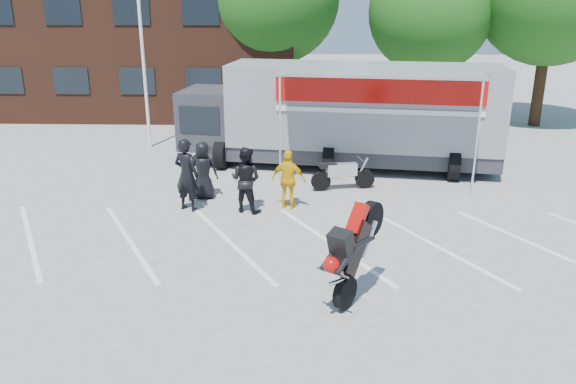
# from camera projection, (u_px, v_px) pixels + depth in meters

# --- Properties ---
(ground) EXTENTS (100.00, 100.00, 0.00)m
(ground) POSITION_uv_depth(u_px,v_px,m) (323.00, 262.00, 12.27)
(ground) COLOR #A1A19C
(ground) RESTS_ON ground
(parking_bay_lines) EXTENTS (18.09, 13.33, 0.01)m
(parking_bay_lines) POSITION_uv_depth(u_px,v_px,m) (322.00, 243.00, 13.21)
(parking_bay_lines) COLOR white
(parking_bay_lines) RESTS_ON ground
(office_building) EXTENTS (18.00, 8.00, 7.00)m
(office_building) POSITION_uv_depth(u_px,v_px,m) (118.00, 40.00, 28.47)
(office_building) COLOR #4C2618
(office_building) RESTS_ON ground
(flagpole) EXTENTS (1.61, 0.12, 8.00)m
(flagpole) POSITION_uv_depth(u_px,v_px,m) (146.00, 11.00, 20.28)
(flagpole) COLOR white
(flagpole) RESTS_ON ground
(tree_mid) EXTENTS (5.44, 5.44, 7.68)m
(tree_mid) POSITION_uv_depth(u_px,v_px,m) (430.00, 12.00, 24.69)
(tree_mid) COLOR #382314
(tree_mid) RESTS_ON ground
(transporter_truck) EXTENTS (11.46, 6.66, 3.45)m
(transporter_truck) POSITION_uv_depth(u_px,v_px,m) (346.00, 166.00, 19.39)
(transporter_truck) COLOR gray
(transporter_truck) RESTS_ON ground
(parked_motorcycle) EXTENTS (2.09, 1.06, 1.04)m
(parked_motorcycle) POSITION_uv_depth(u_px,v_px,m) (343.00, 189.00, 16.98)
(parked_motorcycle) COLOR silver
(parked_motorcycle) RESTS_ON ground
(stunt_bike_rider) EXTENTS (1.70, 1.94, 2.10)m
(stunt_bike_rider) POSITION_uv_depth(u_px,v_px,m) (363.00, 294.00, 10.94)
(stunt_bike_rider) COLOR black
(stunt_bike_rider) RESTS_ON ground
(spectator_leather_a) EXTENTS (0.83, 0.56, 1.66)m
(spectator_leather_a) POSITION_uv_depth(u_px,v_px,m) (203.00, 170.00, 15.98)
(spectator_leather_a) COLOR black
(spectator_leather_a) RESTS_ON ground
(spectator_leather_b) EXTENTS (0.86, 0.73, 1.99)m
(spectator_leather_b) POSITION_uv_depth(u_px,v_px,m) (187.00, 175.00, 15.02)
(spectator_leather_b) COLOR black
(spectator_leather_b) RESTS_ON ground
(spectator_leather_c) EXTENTS (1.05, 0.94, 1.78)m
(spectator_leather_c) POSITION_uv_depth(u_px,v_px,m) (246.00, 180.00, 14.96)
(spectator_leather_c) COLOR black
(spectator_leather_c) RESTS_ON ground
(spectator_hivis) EXTENTS (1.03, 0.65, 1.63)m
(spectator_hivis) POSITION_uv_depth(u_px,v_px,m) (289.00, 180.00, 15.21)
(spectator_hivis) COLOR yellow
(spectator_hivis) RESTS_ON ground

